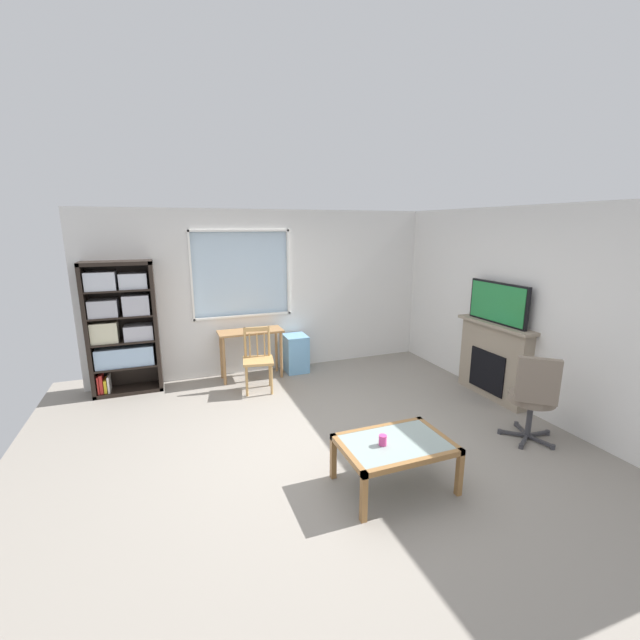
{
  "coord_description": "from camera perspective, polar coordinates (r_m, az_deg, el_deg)",
  "views": [
    {
      "loc": [
        -1.48,
        -3.78,
        2.31
      ],
      "look_at": [
        0.26,
        0.8,
        1.17
      ],
      "focal_mm": 22.87,
      "sensor_mm": 36.0,
      "label": 1
    }
  ],
  "objects": [
    {
      "name": "office_chair",
      "position": [
        4.96,
        27.74,
        -9.2
      ],
      "size": [
        0.63,
        0.61,
        1.0
      ],
      "color": "#7A6B5B",
      "rests_on": "ground"
    },
    {
      "name": "fireplace",
      "position": [
        6.03,
        23.07,
        -5.17
      ],
      "size": [
        0.26,
        1.2,
        1.05
      ],
      "color": "gray",
      "rests_on": "ground"
    },
    {
      "name": "sippy_cup",
      "position": [
        3.73,
        8.77,
        -16.27
      ],
      "size": [
        0.07,
        0.07,
        0.09
      ],
      "primitive_type": "cylinder",
      "color": "#DB3D84",
      "rests_on": "coffee_table"
    },
    {
      "name": "tv",
      "position": [
        5.84,
        23.63,
        2.21
      ],
      "size": [
        0.06,
        0.97,
        0.54
      ],
      "color": "black",
      "rests_on": "fireplace"
    },
    {
      "name": "wall_back_with_window",
      "position": [
        6.58,
        -7.15,
        3.61
      ],
      "size": [
        5.38,
        0.15,
        2.55
      ],
      "color": "silver",
      "rests_on": "ground"
    },
    {
      "name": "coffee_table",
      "position": [
        3.85,
        10.46,
        -17.2
      ],
      "size": [
        0.98,
        0.67,
        0.44
      ],
      "color": "#8C9E99",
      "rests_on": "ground"
    },
    {
      "name": "plastic_drawer_unit",
      "position": [
        6.6,
        -3.43,
        -4.66
      ],
      "size": [
        0.35,
        0.4,
        0.6
      ],
      "primitive_type": "cube",
      "color": "#72ADDB",
      "rests_on": "ground"
    },
    {
      "name": "wooden_chair",
      "position": [
        5.86,
        -8.68,
        -5.42
      ],
      "size": [
        0.48,
        0.47,
        0.9
      ],
      "color": "tan",
      "rests_on": "ground"
    },
    {
      "name": "bookshelf",
      "position": [
        6.24,
        -26.03,
        -0.61
      ],
      "size": [
        0.9,
        0.38,
        1.85
      ],
      "color": "black",
      "rests_on": "ground"
    },
    {
      "name": "desk_under_window",
      "position": [
        6.3,
        -9.66,
        -2.68
      ],
      "size": [
        0.97,
        0.39,
        0.76
      ],
      "color": "#A37547",
      "rests_on": "ground"
    },
    {
      "name": "ground",
      "position": [
        4.68,
        0.48,
        -16.62
      ],
      "size": [
        6.38,
        6.05,
        0.02
      ],
      "primitive_type": "cube",
      "color": "gray"
    },
    {
      "name": "wall_right",
      "position": [
        5.77,
        26.86,
        1.36
      ],
      "size": [
        0.12,
        5.25,
        2.55
      ],
      "primitive_type": "cube",
      "color": "silver",
      "rests_on": "ground"
    }
  ]
}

